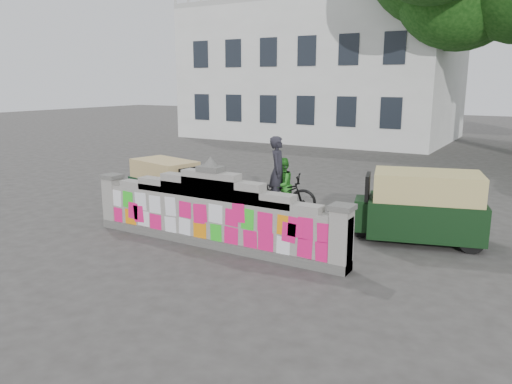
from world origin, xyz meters
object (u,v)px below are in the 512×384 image
at_px(rickshaw_right, 422,206).
at_px(cyclist_rider, 278,180).
at_px(rickshaw_left, 166,183).
at_px(cyclist_bike, 278,194).
at_px(pedestrian, 282,185).

bearing_deg(rickshaw_right, cyclist_rider, -23.06).
bearing_deg(rickshaw_right, rickshaw_left, -11.86).
bearing_deg(cyclist_bike, rickshaw_left, 88.50).
height_order(cyclist_bike, pedestrian, pedestrian).
height_order(cyclist_bike, rickshaw_right, rickshaw_right).
bearing_deg(rickshaw_left, pedestrian, 33.01).
xyz_separation_m(cyclist_rider, pedestrian, (0.06, 0.14, -0.17)).
bearing_deg(rickshaw_right, pedestrian, -25.12).
xyz_separation_m(cyclist_bike, rickshaw_right, (3.98, -0.52, 0.28)).
relative_size(cyclist_bike, cyclist_rider, 1.12).
bearing_deg(pedestrian, rickshaw_right, 78.42).
bearing_deg(pedestrian, cyclist_rider, -24.63).
distance_m(cyclist_bike, rickshaw_right, 4.02).
distance_m(cyclist_rider, rickshaw_left, 3.28).
relative_size(pedestrian, rickshaw_left, 0.61).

